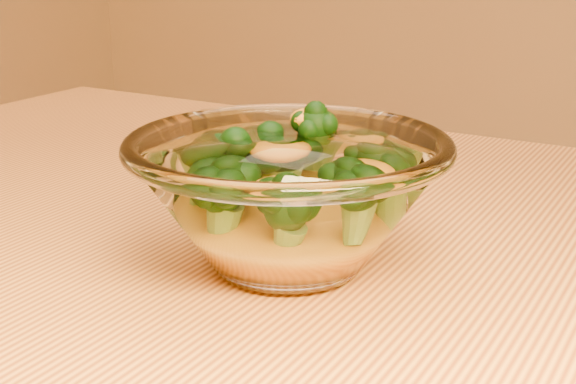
{
  "coord_description": "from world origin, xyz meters",
  "views": [
    {
      "loc": [
        0.14,
        -0.35,
        0.94
      ],
      "look_at": [
        -0.08,
        0.03,
        0.8
      ],
      "focal_mm": 50.0,
      "sensor_mm": 36.0,
      "label": 1
    }
  ],
  "objects": [
    {
      "name": "glass_bowl",
      "position": [
        -0.08,
        0.03,
        0.79
      ],
      "size": [
        0.19,
        0.19,
        0.08
      ],
      "color": "white",
      "rests_on": "table"
    },
    {
      "name": "cheese_sauce",
      "position": [
        -0.08,
        0.03,
        0.78
      ],
      "size": [
        0.11,
        0.11,
        0.03
      ],
      "primitive_type": "ellipsoid",
      "color": "#F4AD14",
      "rests_on": "glass_bowl"
    },
    {
      "name": "broccoli_heap",
      "position": [
        -0.09,
        0.04,
        0.8
      ],
      "size": [
        0.12,
        0.12,
        0.07
      ],
      "color": "black",
      "rests_on": "cheese_sauce"
    }
  ]
}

